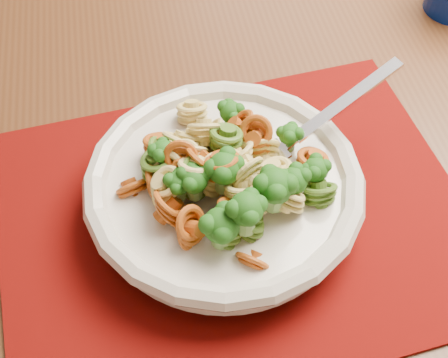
{
  "coord_description": "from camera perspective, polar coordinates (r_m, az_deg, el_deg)",
  "views": [
    {
      "loc": [
        -0.4,
        -1.11,
        1.18
      ],
      "look_at": [
        -0.4,
        -0.79,
        0.78
      ],
      "focal_mm": 50.0,
      "sensor_mm": 36.0,
      "label": 1
    }
  ],
  "objects": [
    {
      "name": "pasta_bowl",
      "position": [
        0.52,
        -0.0,
        -0.82
      ],
      "size": [
        0.23,
        0.23,
        0.04
      ],
      "color": "beige",
      "rests_on": "placemat"
    },
    {
      "name": "pasta_broccoli_heap",
      "position": [
        0.51,
        -0.0,
        0.42
      ],
      "size": [
        0.2,
        0.2,
        0.06
      ],
      "primitive_type": null,
      "color": "#DEC16D",
      "rests_on": "pasta_bowl"
    },
    {
      "name": "dining_table",
      "position": [
        0.66,
        -6.12,
        -1.65
      ],
      "size": [
        1.71,
        1.26,
        0.73
      ],
      "rotation": [
        0.0,
        0.0,
        0.17
      ],
      "color": "#4B2A15",
      "rests_on": "ground"
    },
    {
      "name": "fork",
      "position": [
        0.52,
        4.39,
        2.09
      ],
      "size": [
        0.17,
        0.12,
        0.08
      ],
      "primitive_type": null,
      "rotation": [
        0.0,
        -0.35,
        0.54
      ],
      "color": "silver",
      "rests_on": "pasta_bowl"
    },
    {
      "name": "placemat",
      "position": [
        0.54,
        1.02,
        -3.54
      ],
      "size": [
        0.47,
        0.4,
        0.0
      ],
      "primitive_type": "cube",
      "rotation": [
        0.0,
        0.0,
        0.27
      ],
      "color": "#650704",
      "rests_on": "dining_table"
    }
  ]
}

